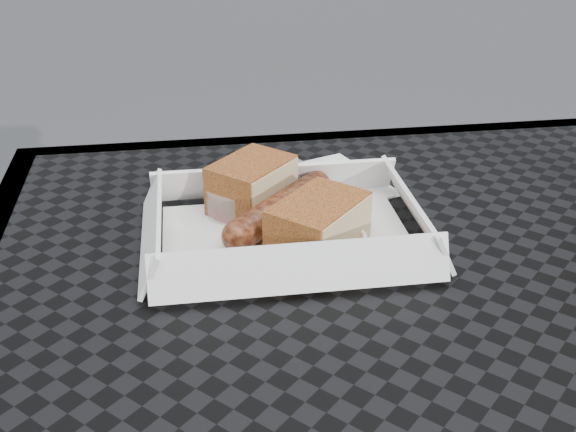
% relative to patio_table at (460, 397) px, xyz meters
% --- Properties ---
extents(patio_table, '(0.80, 0.80, 0.74)m').
position_rel_patio_table_xyz_m(patio_table, '(0.00, 0.00, 0.00)').
color(patio_table, black).
rests_on(patio_table, ground).
extents(food_tray, '(0.22, 0.15, 0.00)m').
position_rel_patio_table_xyz_m(food_tray, '(-0.12, 0.14, 0.08)').
color(food_tray, white).
rests_on(food_tray, patio_table).
extents(bratwurst, '(0.11, 0.12, 0.03)m').
position_rel_patio_table_xyz_m(bratwurst, '(-0.12, 0.17, 0.09)').
color(bratwurst, brown).
rests_on(bratwurst, food_tray).
extents(bread_near, '(0.09, 0.09, 0.05)m').
position_rel_patio_table_xyz_m(bread_near, '(-0.14, 0.20, 0.10)').
color(bread_near, brown).
rests_on(bread_near, food_tray).
extents(bread_far, '(0.10, 0.10, 0.04)m').
position_rel_patio_table_xyz_m(bread_far, '(-0.10, 0.12, 0.10)').
color(bread_far, brown).
rests_on(bread_far, food_tray).
extents(veg_garnish, '(0.03, 0.03, 0.00)m').
position_rel_patio_table_xyz_m(veg_garnish, '(-0.07, 0.11, 0.08)').
color(veg_garnish, '#DB4C09').
rests_on(veg_garnish, food_tray).
extents(napkin, '(0.15, 0.15, 0.00)m').
position_rel_patio_table_xyz_m(napkin, '(-0.07, 0.25, 0.08)').
color(napkin, white).
rests_on(napkin, patio_table).
extents(condiment_cup_sauce, '(0.05, 0.05, 0.03)m').
position_rel_patio_table_xyz_m(condiment_cup_sauce, '(-0.16, 0.19, 0.09)').
color(condiment_cup_sauce, maroon).
rests_on(condiment_cup_sauce, patio_table).
extents(condiment_cup_empty, '(0.05, 0.05, 0.03)m').
position_rel_patio_table_xyz_m(condiment_cup_empty, '(-0.11, 0.24, 0.09)').
color(condiment_cup_empty, silver).
rests_on(condiment_cup_empty, patio_table).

